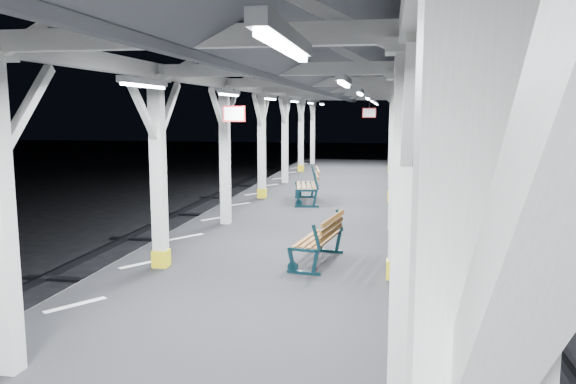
# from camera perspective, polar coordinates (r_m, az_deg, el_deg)

# --- Properties ---
(platform) EXTENTS (6.00, 50.00, 1.00)m
(platform) POSITION_cam_1_polar(r_m,az_deg,el_deg) (7.90, -4.48, -15.85)
(platform) COLOR black
(platform) RESTS_ON ground
(hazard_stripes_left) EXTENTS (1.00, 48.00, 0.01)m
(hazard_stripes_left) POSITION_cam_1_polar(r_m,az_deg,el_deg) (8.63, -20.76, -10.67)
(hazard_stripes_left) COLOR silver
(hazard_stripes_left) RESTS_ON platform
(hazard_stripes_right) EXTENTS (1.00, 48.00, 0.01)m
(hazard_stripes_right) POSITION_cam_1_polar(r_m,az_deg,el_deg) (7.51, 14.40, -13.24)
(hazard_stripes_right) COLOR silver
(hazard_stripes_right) RESTS_ON platform
(canopy) EXTENTS (5.40, 49.00, 4.65)m
(canopy) POSITION_cam_1_polar(r_m,az_deg,el_deg) (7.25, -4.88, 14.84)
(canopy) COLOR silver
(canopy) RESTS_ON platform
(bench_mid) EXTENTS (0.85, 1.70, 0.88)m
(bench_mid) POSITION_cam_1_polar(r_m,az_deg,el_deg) (10.10, 3.48, -4.67)
(bench_mid) COLOR #0B252C
(bench_mid) RESTS_ON platform
(bench_far) EXTENTS (1.01, 1.99, 1.03)m
(bench_far) POSITION_cam_1_polar(r_m,az_deg,el_deg) (16.81, 2.24, 0.78)
(bench_far) COLOR #0B252C
(bench_far) RESTS_ON platform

